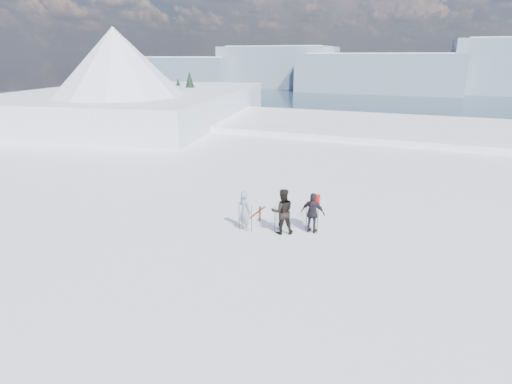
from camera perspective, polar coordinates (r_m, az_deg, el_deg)
lake_basin at (r=43.31m, az=16.69°, el=0.15°), size 820.00×820.00×71.62m
far_mountain_range at (r=466.82m, az=26.13°, el=15.43°), size 770.00×110.00×53.00m
near_ridge at (r=51.18m, az=-14.18°, el=6.72°), size 31.37×35.68×25.62m
skier_grey at (r=16.38m, az=-1.61°, el=-2.66°), size 0.74×0.64×1.70m
skier_dark at (r=16.07m, az=3.79°, el=-2.78°), size 1.15×1.06×1.90m
skier_pack at (r=16.30m, az=8.11°, el=-3.00°), size 1.01×0.46×1.69m
backpack at (r=16.15m, az=8.55°, el=0.92°), size 0.37×0.22×0.50m
ski_poles at (r=16.25m, az=3.58°, el=-3.80°), size 3.14×0.85×1.37m
skis_loose at (r=18.38m, az=0.37°, el=-3.00°), size 0.68×1.70×0.03m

